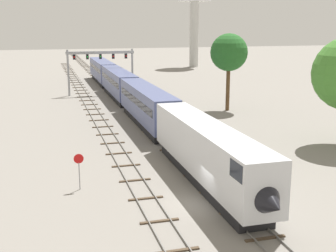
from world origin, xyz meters
name	(u,v)px	position (x,y,z in m)	size (l,w,h in m)	color
ground_plane	(200,204)	(0.00, 0.00, 0.00)	(400.00, 400.00, 0.00)	gray
track_main	(108,88)	(2.00, 60.00, 0.07)	(2.60, 200.00, 0.16)	slate
track_near	(91,107)	(-3.50, 40.00, 0.07)	(2.60, 160.00, 0.16)	slate
passenger_train	(130,92)	(2.00, 36.65, 2.60)	(3.04, 86.06, 4.80)	silver
signal_gantry	(101,61)	(-0.25, 52.17, 5.97)	(12.10, 0.49, 8.12)	#999BA0
stop_sign	(79,167)	(-8.00, 5.27, 1.87)	(0.76, 0.08, 2.88)	gray
trackside_tree_left	(229,53)	(15.76, 32.04, 8.45)	(5.42, 5.42, 11.22)	brown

